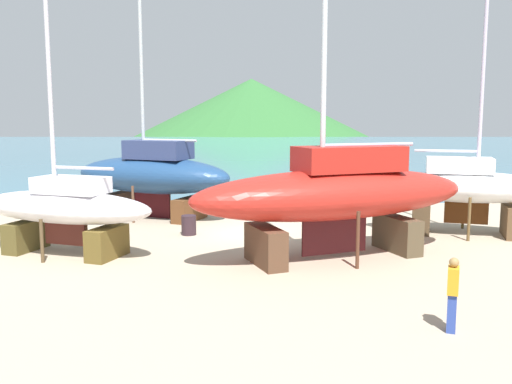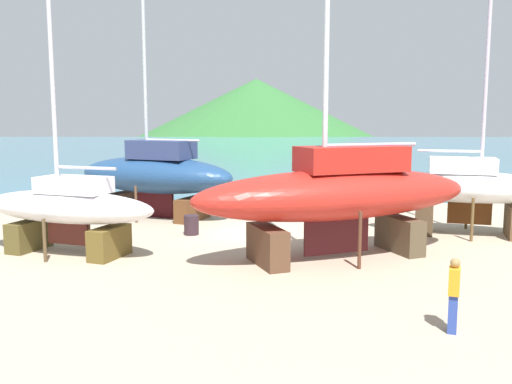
{
  "view_description": "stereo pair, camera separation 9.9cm",
  "coord_description": "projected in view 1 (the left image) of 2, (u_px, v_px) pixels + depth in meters",
  "views": [
    {
      "loc": [
        0.29,
        -22.75,
        4.85
      ],
      "look_at": [
        0.19,
        -1.13,
        1.9
      ],
      "focal_mm": 38.42,
      "sensor_mm": 36.0,
      "label": 1
    },
    {
      "loc": [
        0.39,
        -22.75,
        4.85
      ],
      "look_at": [
        0.19,
        -1.13,
        1.9
      ],
      "focal_mm": 38.42,
      "sensor_mm": 36.0,
      "label": 2
    }
  ],
  "objects": [
    {
      "name": "sailboat_far_slipway",
      "position": [
        339.0,
        193.0,
        18.78
      ],
      "size": [
        10.65,
        6.32,
        16.4
      ],
      "rotation": [
        0.0,
        0.0,
        3.51
      ],
      "color": "brown",
      "rests_on": "ground"
    },
    {
      "name": "sailboat_large_starboard",
      "position": [
        67.0,
        207.0,
        19.36
      ],
      "size": [
        7.27,
        4.3,
        12.35
      ],
      "rotation": [
        0.0,
        0.0,
        2.81
      ],
      "color": "brown",
      "rests_on": "ground"
    },
    {
      "name": "worker",
      "position": [
        455.0,
        294.0,
        12.36
      ],
      "size": [
        0.38,
        0.5,
        1.73
      ],
      "rotation": [
        0.0,
        0.0,
        2.79
      ],
      "color": "#2B4193",
      "rests_on": "ground"
    },
    {
      "name": "barrel_ochre",
      "position": [
        191.0,
        225.0,
        22.76
      ],
      "size": [
        0.64,
        0.64,
        0.82
      ],
      "primitive_type": "cylinder",
      "rotation": [
        0.0,
        0.0,
        0.05
      ],
      "color": "#312128",
      "rests_on": "ground"
    },
    {
      "name": "ground_plane",
      "position": [
        251.0,
        250.0,
        20.14
      ],
      "size": [
        45.02,
        45.02,
        0.0
      ],
      "primitive_type": "plane",
      "color": "tan"
    },
    {
      "name": "headland_hill",
      "position": [
        254.0,
        133.0,
        168.5
      ],
      "size": [
        135.68,
        135.68,
        33.11
      ],
      "primitive_type": "cone",
      "color": "#316932",
      "rests_on": "ground"
    },
    {
      "name": "sailboat_mid_port",
      "position": [
        155.0,
        174.0,
        26.51
      ],
      "size": [
        8.82,
        5.94,
        14.81
      ],
      "rotation": [
        0.0,
        0.0,
        2.73
      ],
      "color": "brown",
      "rests_on": "ground"
    },
    {
      "name": "sailboat_small_center",
      "position": [
        469.0,
        188.0,
        22.58
      ],
      "size": [
        7.56,
        4.18,
        12.56
      ],
      "rotation": [
        0.0,
        0.0,
        -0.28
      ],
      "color": "brown",
      "rests_on": "ground"
    },
    {
      "name": "sea_water",
      "position": [
        257.0,
        149.0,
        84.63
      ],
      "size": [
        171.55,
        107.66,
        0.01
      ],
      "primitive_type": "cube",
      "color": "teal",
      "rests_on": "ground"
    }
  ]
}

